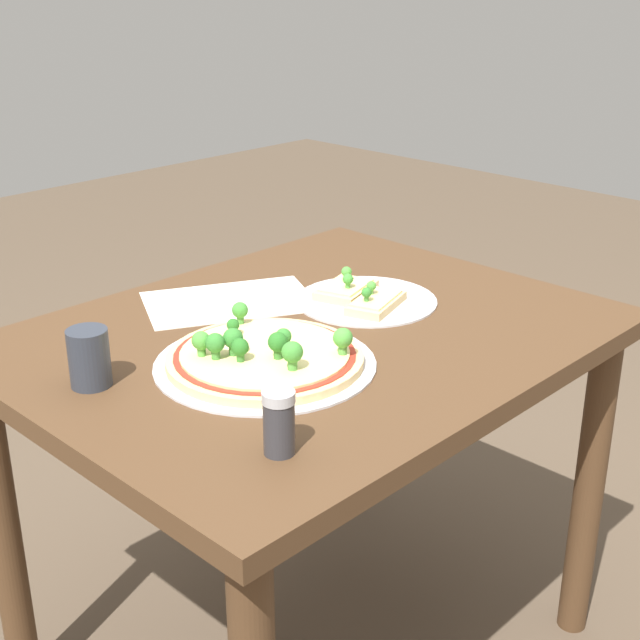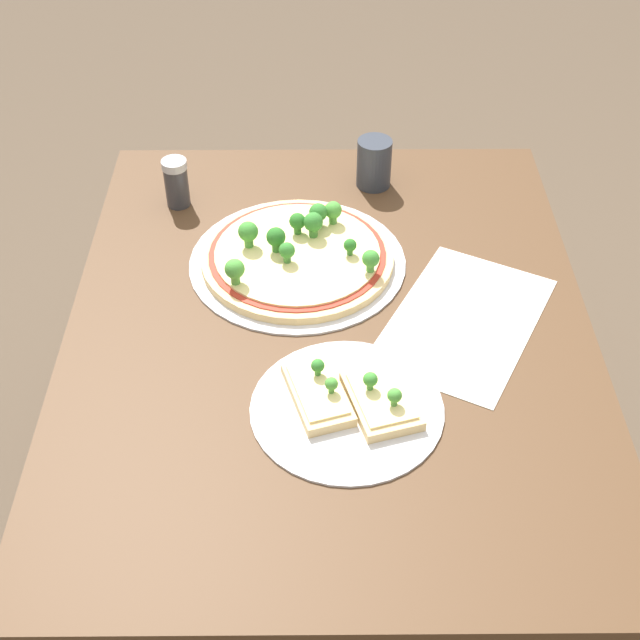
# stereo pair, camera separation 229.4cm
# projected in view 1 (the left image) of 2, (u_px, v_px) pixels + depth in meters

# --- Properties ---
(dining_table) EXTENTS (1.02, 0.81, 0.73)m
(dining_table) POSITION_uv_depth(u_px,v_px,m) (310.00, 385.00, 1.61)
(dining_table) COLOR #4C331E
(dining_table) RESTS_ON ground_plane
(pizza_tray_whole) EXTENTS (0.36, 0.36, 0.07)m
(pizza_tray_whole) POSITION_uv_depth(u_px,v_px,m) (264.00, 357.00, 1.43)
(pizza_tray_whole) COLOR silver
(pizza_tray_whole) RESTS_ON dining_table
(pizza_tray_slice) EXTENTS (0.27, 0.27, 0.05)m
(pizza_tray_slice) POSITION_uv_depth(u_px,v_px,m) (362.00, 297.00, 1.70)
(pizza_tray_slice) COLOR silver
(pizza_tray_slice) RESTS_ON dining_table
(drinking_cup) EXTENTS (0.06, 0.06, 0.09)m
(drinking_cup) POSITION_uv_depth(u_px,v_px,m) (89.00, 358.00, 1.35)
(drinking_cup) COLOR #2D333D
(drinking_cup) RESTS_ON dining_table
(condiment_shaker) EXTENTS (0.04, 0.04, 0.09)m
(condiment_shaker) POSITION_uv_depth(u_px,v_px,m) (279.00, 422.00, 1.17)
(condiment_shaker) COLOR #333338
(condiment_shaker) RESTS_ON dining_table
(paper_menu) EXTENTS (0.37, 0.33, 0.00)m
(paper_menu) POSITION_uv_depth(u_px,v_px,m) (230.00, 301.00, 1.70)
(paper_menu) COLOR silver
(paper_menu) RESTS_ON dining_table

